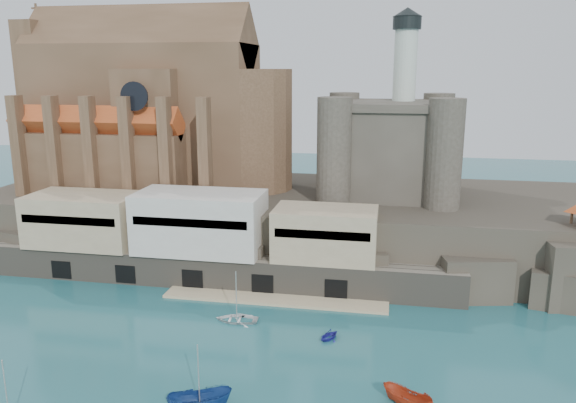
% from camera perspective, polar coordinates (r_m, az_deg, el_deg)
% --- Properties ---
extents(ground, '(300.00, 300.00, 0.00)m').
position_cam_1_polar(ground, '(60.74, -6.94, -16.44)').
color(ground, '#1B535A').
rests_on(ground, ground).
extents(promontory, '(100.00, 36.00, 10.00)m').
position_cam_1_polar(promontory, '(94.44, -0.00, -2.08)').
color(promontory, '#2C2721').
rests_on(promontory, ground).
extents(quay, '(70.00, 12.00, 13.05)m').
position_cam_1_polar(quay, '(81.52, -9.07, -3.94)').
color(quay, '#696154').
rests_on(quay, ground).
extents(church, '(47.00, 25.93, 30.51)m').
position_cam_1_polar(church, '(100.85, -13.38, 8.49)').
color(church, '#503825').
rests_on(church, promontory).
extents(castle_keep, '(21.20, 21.20, 29.30)m').
position_cam_1_polar(castle_keep, '(91.94, 10.27, 5.80)').
color(castle_keep, '#413C33').
rests_on(castle_keep, promontory).
extents(boat_6, '(1.33, 3.80, 5.23)m').
position_cam_1_polar(boat_6, '(70.47, -5.22, -11.97)').
color(boat_6, white).
rests_on(boat_6, ground).
extents(boat_7, '(2.95, 2.66, 2.92)m').
position_cam_1_polar(boat_7, '(66.14, 4.19, -13.73)').
color(boat_7, '#252697').
rests_on(boat_7, ground).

